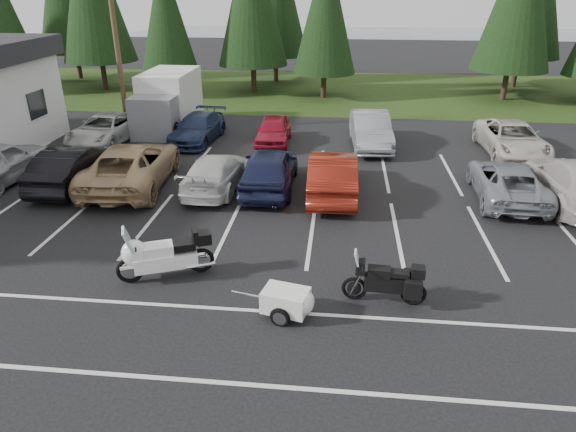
% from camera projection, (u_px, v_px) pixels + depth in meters
% --- Properties ---
extents(ground, '(120.00, 120.00, 0.00)m').
position_uv_depth(ground, '(293.00, 245.00, 15.58)').
color(ground, black).
rests_on(ground, ground).
extents(grass_strip, '(80.00, 16.00, 0.01)m').
position_uv_depth(grass_strip, '(325.00, 91.00, 37.25)').
color(grass_strip, '#1F3410').
rests_on(grass_strip, ground).
extents(lake_water, '(70.00, 50.00, 0.02)m').
position_uv_depth(lake_water, '(366.00, 43.00, 64.87)').
color(lake_water, slate).
rests_on(lake_water, ground).
extents(utility_pole, '(1.60, 0.26, 9.00)m').
position_uv_depth(utility_pole, '(116.00, 38.00, 25.39)').
color(utility_pole, '#473321').
rests_on(utility_pole, ground).
extents(box_truck, '(2.40, 5.60, 2.90)m').
position_uv_depth(box_truck, '(165.00, 102.00, 27.02)').
color(box_truck, silver).
rests_on(box_truck, ground).
extents(stall_markings, '(32.00, 16.00, 0.01)m').
position_uv_depth(stall_markings, '(299.00, 217.00, 17.39)').
color(stall_markings, silver).
rests_on(stall_markings, ground).
extents(conifer_3, '(3.87, 3.87, 9.02)m').
position_uv_depth(conifer_3, '(166.00, 14.00, 33.69)').
color(conifer_3, '#332316').
rests_on(conifer_3, ground).
extents(conifer_5, '(4.14, 4.14, 9.63)m').
position_uv_depth(conifer_5, '(326.00, 9.00, 32.73)').
color(conifer_5, '#332316').
rests_on(conifer_5, ground).
extents(car_near_1, '(1.75, 4.80, 1.57)m').
position_uv_depth(car_near_1, '(73.00, 167.00, 19.73)').
color(car_near_1, black).
rests_on(car_near_1, ground).
extents(car_near_2, '(3.22, 6.18, 1.66)m').
position_uv_depth(car_near_2, '(132.00, 165.00, 19.77)').
color(car_near_2, tan).
rests_on(car_near_2, ground).
extents(car_near_3, '(2.07, 4.68, 1.34)m').
position_uv_depth(car_near_3, '(216.00, 172.00, 19.50)').
color(car_near_3, silver).
rests_on(car_near_3, ground).
extents(car_near_4, '(1.98, 4.83, 1.64)m').
position_uv_depth(car_near_4, '(269.00, 169.00, 19.41)').
color(car_near_4, '#181D3E').
rests_on(car_near_4, ground).
extents(car_near_5, '(1.82, 4.97, 1.63)m').
position_uv_depth(car_near_5, '(333.00, 174.00, 18.90)').
color(car_near_5, maroon).
rests_on(car_near_5, ground).
extents(car_near_6, '(2.54, 5.03, 1.36)m').
position_uv_depth(car_near_6, '(507.00, 181.00, 18.59)').
color(car_near_6, gray).
rests_on(car_near_6, ground).
extents(car_near_7, '(2.39, 5.72, 1.65)m').
position_uv_depth(car_near_7, '(574.00, 182.00, 18.12)').
color(car_near_7, beige).
rests_on(car_near_7, ground).
extents(car_far_0, '(2.72, 5.11, 1.37)m').
position_uv_depth(car_far_0, '(106.00, 129.00, 25.09)').
color(car_far_0, '#BABAB8').
rests_on(car_far_0, ground).
extents(car_far_1, '(2.25, 4.71, 1.32)m').
position_uv_depth(car_far_1, '(198.00, 128.00, 25.30)').
color(car_far_1, '#1C2746').
rests_on(car_far_1, ground).
extents(car_far_2, '(1.67, 3.92, 1.32)m').
position_uv_depth(car_far_2, '(273.00, 131.00, 24.91)').
color(car_far_2, maroon).
rests_on(car_far_2, ground).
extents(car_far_3, '(2.03, 5.00, 1.61)m').
position_uv_depth(car_far_3, '(371.00, 130.00, 24.46)').
color(car_far_3, gray).
rests_on(car_far_3, ground).
extents(car_far_4, '(2.55, 5.28, 1.45)m').
position_uv_depth(car_far_4, '(512.00, 139.00, 23.40)').
color(car_far_4, beige).
rests_on(car_far_4, ground).
extents(touring_motorcycle, '(2.98, 1.92, 1.58)m').
position_uv_depth(touring_motorcycle, '(165.00, 251.00, 13.57)').
color(touring_motorcycle, white).
rests_on(touring_motorcycle, ground).
extents(cargo_trailer, '(1.70, 1.20, 0.72)m').
position_uv_depth(cargo_trailer, '(286.00, 303.00, 12.15)').
color(cargo_trailer, white).
rests_on(cargo_trailer, ground).
extents(adventure_motorcycle, '(2.34, 0.95, 1.40)m').
position_uv_depth(adventure_motorcycle, '(385.00, 278.00, 12.53)').
color(adventure_motorcycle, black).
rests_on(adventure_motorcycle, ground).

